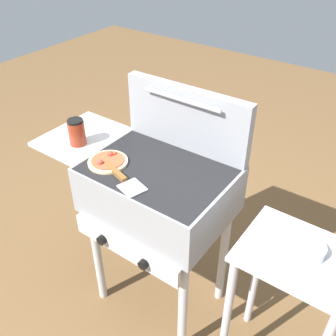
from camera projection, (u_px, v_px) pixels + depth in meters
ground_plane at (161, 295)px, 2.21m from camera, size 8.00×8.00×0.00m
grill at (156, 193)px, 1.77m from camera, size 0.96×0.53×0.90m
grill_lid_open at (187, 118)px, 1.74m from camera, size 0.63×0.08×0.30m
pizza_pepperoni at (108, 161)px, 1.71m from camera, size 0.18×0.18×0.04m
sauce_jar at (77, 132)px, 1.81m from camera, size 0.08×0.08×0.13m
spatula at (122, 178)px, 1.61m from camera, size 0.27×0.13×0.02m
prep_table at (289, 291)px, 1.57m from camera, size 0.44×0.36×0.78m
topping_bowl_near at (309, 250)px, 1.43m from camera, size 0.12×0.12×0.04m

